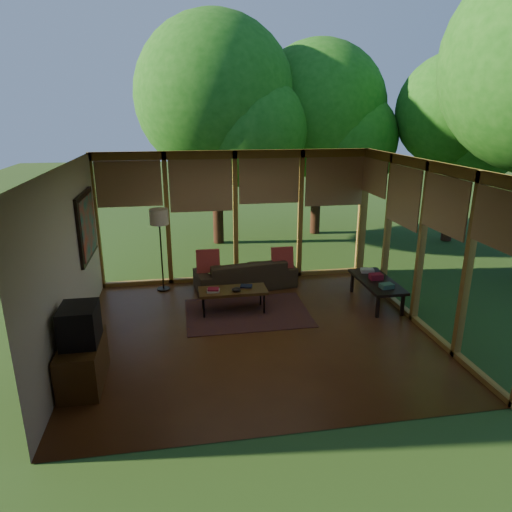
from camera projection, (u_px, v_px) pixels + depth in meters
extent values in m
plane|color=#5A3117|center=(256.00, 332.00, 7.43)|extent=(5.50, 5.50, 0.00)
plane|color=white|center=(256.00, 164.00, 6.61)|extent=(5.50, 5.50, 0.00)
cube|color=beige|center=(68.00, 262.00, 6.58)|extent=(0.04, 5.00, 2.70)
cube|color=beige|center=(297.00, 324.00, 4.67)|extent=(5.50, 0.04, 2.70)
cube|color=olive|center=(236.00, 217.00, 9.37)|extent=(5.50, 0.12, 2.70)
cube|color=olive|center=(421.00, 244.00, 7.46)|extent=(0.12, 5.00, 2.70)
plane|color=#28471A|center=(440.00, 213.00, 16.23)|extent=(40.00, 40.00, 0.00)
cylinder|color=#351D13|center=(216.00, 152.00, 11.83)|extent=(0.28, 0.28, 4.87)
sphere|color=#155012|center=(215.00, 97.00, 11.42)|extent=(4.01, 4.01, 4.01)
cylinder|color=#351D13|center=(317.00, 156.00, 12.92)|extent=(0.28, 0.28, 4.46)
sphere|color=#155012|center=(319.00, 110.00, 12.54)|extent=(3.69, 3.69, 3.69)
cylinder|color=#351D13|center=(448.00, 160.00, 12.03)|extent=(0.28, 0.28, 4.43)
sphere|color=#155012|center=(454.00, 111.00, 11.66)|extent=(2.91, 2.91, 2.91)
cube|color=brown|center=(247.00, 313.00, 8.12)|extent=(2.17, 1.54, 0.01)
imported|color=#3A2D1D|center=(245.00, 273.00, 9.24)|extent=(2.10, 1.09, 0.59)
cube|color=maroon|center=(208.00, 261.00, 8.97)|extent=(0.46, 0.24, 0.48)
cube|color=maroon|center=(282.00, 258.00, 9.22)|extent=(0.43, 0.23, 0.45)
cube|color=#B5ACA4|center=(213.00, 291.00, 7.94)|extent=(0.23, 0.19, 0.03)
cube|color=maroon|center=(213.00, 289.00, 7.93)|extent=(0.21, 0.17, 0.03)
cube|color=black|center=(246.00, 286.00, 8.16)|extent=(0.24, 0.20, 0.03)
ellipsoid|color=black|center=(236.00, 289.00, 7.95)|extent=(0.16, 0.16, 0.07)
cube|color=#513316|center=(83.00, 363.00, 5.93)|extent=(0.50, 1.00, 0.60)
cube|color=black|center=(79.00, 325.00, 5.77)|extent=(0.45, 0.55, 0.50)
cube|color=#376154|center=(387.00, 286.00, 8.02)|extent=(0.24, 0.19, 0.08)
cube|color=maroon|center=(376.00, 277.00, 8.44)|extent=(0.24, 0.18, 0.11)
cube|color=#B5ACA4|center=(367.00, 270.00, 8.82)|extent=(0.28, 0.23, 0.07)
cylinder|color=black|center=(164.00, 289.00, 9.18)|extent=(0.26, 0.26, 0.03)
cylinder|color=black|center=(161.00, 252.00, 8.95)|extent=(0.03, 0.03, 1.52)
cylinder|color=beige|center=(159.00, 217.00, 8.73)|extent=(0.36, 0.36, 0.30)
cube|color=#513316|center=(233.00, 291.00, 8.06)|extent=(1.20, 0.50, 0.05)
cylinder|color=black|center=(204.00, 308.00, 7.87)|extent=(0.03, 0.03, 0.38)
cylinder|color=black|center=(264.00, 304.00, 8.04)|extent=(0.03, 0.03, 0.38)
cylinder|color=black|center=(203.00, 300.00, 8.21)|extent=(0.03, 0.03, 0.38)
cylinder|color=black|center=(261.00, 296.00, 8.38)|extent=(0.03, 0.03, 0.38)
cube|color=black|center=(377.00, 281.00, 8.42)|extent=(0.60, 1.40, 0.05)
cube|color=black|center=(378.00, 307.00, 7.88)|extent=(0.05, 0.05, 0.40)
cube|color=black|center=(402.00, 305.00, 7.96)|extent=(0.05, 0.05, 0.40)
cube|color=black|center=(352.00, 282.00, 9.01)|extent=(0.05, 0.05, 0.40)
cube|color=black|center=(374.00, 281.00, 9.09)|extent=(0.05, 0.05, 0.40)
cube|color=black|center=(87.00, 226.00, 7.84)|extent=(0.05, 1.35, 1.15)
cube|color=#1A7877|center=(88.00, 226.00, 7.84)|extent=(0.02, 1.20, 1.00)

